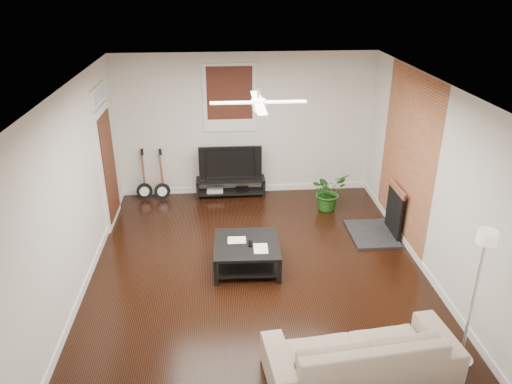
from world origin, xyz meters
TOP-DOWN VIEW (x-y plane):
  - room at (0.00, 0.00)m, footprint 5.01×6.01m
  - brick_accent at (2.49, 1.00)m, footprint 0.02×2.20m
  - fireplace at (2.20, 1.00)m, footprint 0.80×1.10m
  - window_back at (-0.30, 2.97)m, footprint 1.00×0.06m
  - door_left at (-2.46, 1.90)m, footprint 0.08×1.00m
  - tv_stand at (-0.32, 2.78)m, footprint 1.36×0.36m
  - tv at (-0.32, 2.80)m, footprint 1.22×0.16m
  - coffee_table at (-0.16, 0.18)m, footprint 1.01×1.01m
  - sofa at (0.97, -2.10)m, footprint 2.20×1.05m
  - floor_lamp at (2.20, -2.00)m, footprint 0.31×0.31m
  - potted_plant at (1.49, 2.05)m, footprint 0.85×0.81m
  - guitar_left at (-2.03, 2.75)m, footprint 0.35×0.27m
  - guitar_right at (-1.68, 2.72)m, footprint 0.36×0.30m
  - ceiling_fan at (0.00, 0.00)m, footprint 1.24×1.24m

SIDE VIEW (x-z plane):
  - tv_stand at x=-0.32m, z-range 0.00..0.38m
  - coffee_table at x=-0.16m, z-range 0.00..0.41m
  - sofa at x=0.97m, z-range 0.00..0.62m
  - potted_plant at x=1.49m, z-range 0.00..0.73m
  - fireplace at x=2.20m, z-range 0.00..0.92m
  - guitar_left at x=-2.03m, z-range 0.00..1.02m
  - guitar_right at x=-1.68m, z-range 0.00..1.02m
  - tv at x=-0.32m, z-range 0.38..1.09m
  - floor_lamp at x=2.20m, z-range 0.00..1.73m
  - door_left at x=-2.46m, z-range 0.00..2.50m
  - room at x=0.00m, z-range 0.00..2.80m
  - brick_accent at x=2.49m, z-range 0.00..2.80m
  - window_back at x=-0.30m, z-range 1.30..2.60m
  - ceiling_fan at x=0.00m, z-range 2.44..2.76m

